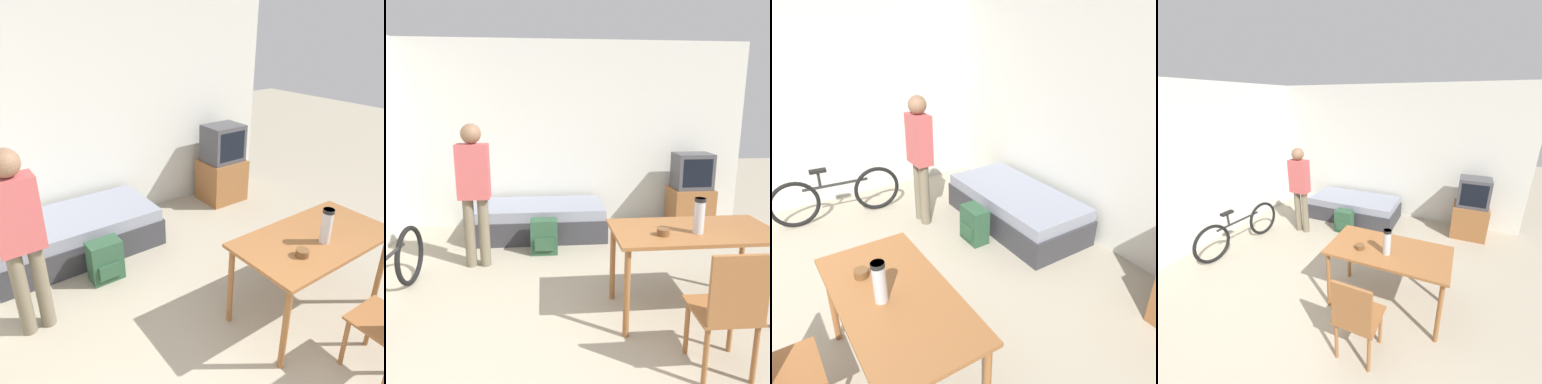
% 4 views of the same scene
% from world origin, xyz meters
% --- Properties ---
extents(ground_plane, '(20.00, 20.00, 0.00)m').
position_xyz_m(ground_plane, '(0.00, 0.00, 0.00)').
color(ground_plane, '#9E937F').
extents(wall_back, '(5.59, 0.06, 2.70)m').
position_xyz_m(wall_back, '(0.00, 3.68, 1.35)').
color(wall_back, silver).
rests_on(wall_back, ground_plane).
extents(wall_left, '(0.06, 4.65, 2.70)m').
position_xyz_m(wall_left, '(-2.32, 1.82, 1.35)').
color(wall_left, silver).
rests_on(wall_left, ground_plane).
extents(daybed, '(1.82, 0.90, 0.46)m').
position_xyz_m(daybed, '(-0.34, 3.12, 0.23)').
color(daybed, '#333338').
rests_on(daybed, ground_plane).
extents(tv, '(0.59, 0.50, 1.12)m').
position_xyz_m(tv, '(1.89, 3.26, 0.52)').
color(tv, brown).
rests_on(tv, ground_plane).
extents(dining_table, '(1.38, 0.72, 0.78)m').
position_xyz_m(dining_table, '(0.99, 0.97, 0.69)').
color(dining_table, brown).
rests_on(dining_table, ground_plane).
extents(wooden_chair, '(0.42, 0.42, 0.93)m').
position_xyz_m(wooden_chair, '(0.92, 0.16, 0.52)').
color(wooden_chair, brown).
rests_on(wooden_chair, ground_plane).
extents(bicycle, '(0.18, 1.64, 0.71)m').
position_xyz_m(bicycle, '(-1.69, 1.26, 0.32)').
color(bicycle, black).
rests_on(bicycle, ground_plane).
extents(person_standing, '(0.34, 0.22, 1.61)m').
position_xyz_m(person_standing, '(-1.03, 2.15, 0.94)').
color(person_standing, '#6B604C').
rests_on(person_standing, ground_plane).
extents(thermos_flask, '(0.09, 0.09, 0.30)m').
position_xyz_m(thermos_flask, '(0.99, 0.88, 0.94)').
color(thermos_flask, '#B7B7BC').
rests_on(thermos_flask, dining_table).
extents(mate_bowl, '(0.10, 0.10, 0.06)m').
position_xyz_m(mate_bowl, '(0.69, 0.85, 0.81)').
color(mate_bowl, brown).
rests_on(mate_bowl, dining_table).
extents(backpack, '(0.33, 0.23, 0.43)m').
position_xyz_m(backpack, '(-0.28, 2.45, 0.22)').
color(backpack, '#284C33').
rests_on(backpack, ground_plane).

